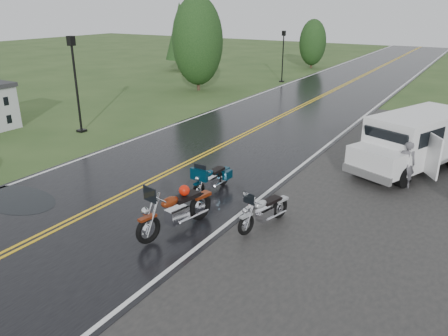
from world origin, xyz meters
name	(u,v)px	position (x,y,z in m)	size (l,w,h in m)	color
ground	(112,201)	(0.00, 0.00, 0.00)	(120.00, 120.00, 0.00)	#2D471E
road	(260,127)	(0.00, 10.00, 0.02)	(8.00, 100.00, 0.04)	black
motorcycle_red	(148,219)	(2.67, -1.40, 0.73)	(0.90, 2.48, 1.46)	#62200B
motorcycle_teal	(198,184)	(2.24, 1.43, 0.55)	(0.68, 1.88, 1.11)	#042333
motorcycle_silver	(246,217)	(4.53, 0.24, 0.57)	(0.70, 1.92, 1.14)	#96999D
van_white	(364,146)	(5.88, 6.33, 1.05)	(2.00, 5.32, 2.09)	silver
person_at_van	(406,165)	(7.40, 5.76, 0.79)	(0.58, 0.38, 1.58)	#4F4E53
lamp_post_near_left	(76,85)	(-6.88, 4.94, 2.21)	(0.38, 0.38, 4.41)	black
lamp_post_far_left	(283,56)	(-4.62, 22.83, 1.92)	(0.33, 0.33, 3.85)	black
tree_left_mid	(198,51)	(-8.16, 16.60, 2.69)	(3.44, 3.44, 5.38)	#1E3D19
tree_left_far	(312,47)	(-5.48, 31.43, 1.89)	(2.45, 2.45, 3.77)	#1E3D19
pine_left_far	(180,38)	(-15.06, 23.89, 2.86)	(2.74, 2.74, 5.71)	#1E3D19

